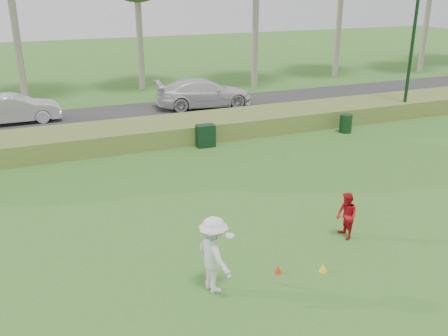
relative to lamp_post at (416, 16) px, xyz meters
name	(u,v)px	position (x,y,z in m)	size (l,w,h in m)	color
ground	(277,256)	(-14.00, -11.00, -5.59)	(120.00, 120.00, 0.00)	#306923
reed_strip	(162,131)	(-14.00, 1.00, -5.14)	(80.00, 3.00, 0.90)	#5A712D
park_road	(139,116)	(-14.00, 6.00, -5.56)	(80.00, 6.00, 0.06)	#2D2D2D
lamp_post	(416,16)	(0.00, 0.00, 0.00)	(0.70, 0.70, 8.18)	black
player_white	(214,255)	(-16.25, -11.84, -4.58)	(1.03, 1.42, 2.02)	white
player_red	(346,216)	(-11.56, -10.79, -4.87)	(0.71, 0.55, 1.45)	red
cone_orange	(278,270)	(-14.38, -11.78, -5.49)	(0.19, 0.19, 0.21)	red
cone_yellow	(323,267)	(-13.21, -12.16, -5.47)	(0.23, 0.23, 0.25)	yellow
utility_cabinet	(206,136)	(-12.40, -0.79, -5.06)	(0.85, 0.53, 1.06)	black
trash_bin	(346,123)	(-4.88, -1.29, -5.12)	(0.63, 0.63, 0.95)	black
car_mid	(15,109)	(-20.62, 6.90, -4.75)	(1.65, 4.74, 1.56)	silver
car_right	(204,93)	(-9.80, 6.53, -4.68)	(2.39, 5.87, 1.70)	silver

